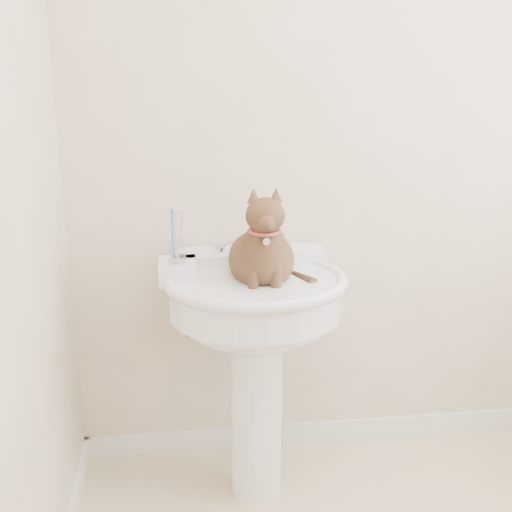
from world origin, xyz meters
name	(u,v)px	position (x,y,z in m)	size (l,w,h in m)	color
wall_back	(364,143)	(0.00, 1.10, 1.25)	(2.20, 0.00, 2.50)	beige
baseboard_back	(350,430)	(0.00, 1.09, 0.04)	(2.20, 0.02, 0.09)	white
pedestal_sink	(255,319)	(-0.44, 0.81, 0.69)	(0.64, 0.63, 0.88)	white
faucet	(251,242)	(-0.44, 0.96, 0.92)	(0.28, 0.12, 0.14)	silver
soap_bar	(260,242)	(-0.39, 1.06, 0.89)	(0.09, 0.06, 0.03)	#FDAA23
toothbrush_cup	(177,250)	(-0.70, 0.88, 0.93)	(0.07, 0.07, 0.19)	silver
cat	(263,253)	(-0.42, 0.79, 0.93)	(0.25, 0.31, 0.45)	#533A20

